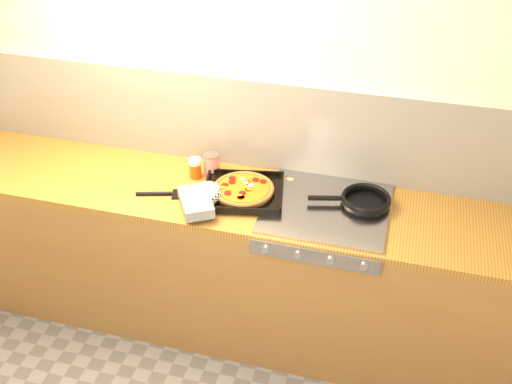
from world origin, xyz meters
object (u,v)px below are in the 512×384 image
(pizza_on_tray, at_px, (230,192))
(juice_glass, at_px, (195,168))
(frying_pan, at_px, (365,200))
(tomato_can, at_px, (212,164))

(pizza_on_tray, bearing_deg, juice_glass, 147.92)
(frying_pan, xyz_separation_m, tomato_can, (-0.81, 0.09, 0.02))
(pizza_on_tray, distance_m, frying_pan, 0.66)
(frying_pan, bearing_deg, pizza_on_tray, -169.87)
(pizza_on_tray, relative_size, tomato_can, 4.45)
(tomato_can, bearing_deg, frying_pan, -6.08)
(frying_pan, bearing_deg, juice_glass, 177.84)
(tomato_can, xyz_separation_m, juice_glass, (-0.07, -0.05, -0.00))
(tomato_can, height_order, juice_glass, tomato_can)
(frying_pan, distance_m, juice_glass, 0.89)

